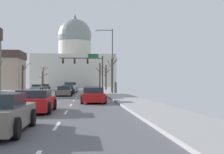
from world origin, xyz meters
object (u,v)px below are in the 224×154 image
at_px(signal_gantry, 87,64).
at_px(sedan_near_03, 93,93).
at_px(sedan_oncoming_01, 46,87).
at_px(sedan_near_05, 35,101).
at_px(sedan_oncoming_00, 37,88).
at_px(street_lamp_right, 110,56).
at_px(sedan_near_04, 93,96).
at_px(sedan_near_01, 68,90).
at_px(pedestrian_00, 116,86).
at_px(pickup_truck_near_00, 70,88).
at_px(sedan_near_02, 64,91).

height_order(signal_gantry, sedan_near_03, signal_gantry).
distance_m(sedan_near_03, sedan_oncoming_01, 43.94).
bearing_deg(sedan_near_05, sedan_oncoming_00, 99.18).
relative_size(street_lamp_right, sedan_near_04, 1.98).
distance_m(sedan_near_01, sedan_oncoming_01, 29.71).
bearing_deg(sedan_near_04, sedan_near_03, 89.25).
distance_m(sedan_near_05, pedestrian_00, 26.33).
bearing_deg(pickup_truck_near_00, sedan_near_03, -80.92).
bearing_deg(sedan_oncoming_01, sedan_near_04, -78.03).
distance_m(pickup_truck_near_00, pedestrian_00, 11.19).
relative_size(sedan_near_01, sedan_near_03, 1.07).
relative_size(sedan_near_05, sedan_oncoming_01, 0.96).
height_order(street_lamp_right, sedan_near_05, street_lamp_right).
bearing_deg(sedan_near_03, sedan_near_02, 116.01).
bearing_deg(sedan_near_04, signal_gantry, 90.79).
bearing_deg(sedan_oncoming_00, street_lamp_right, -55.74).
relative_size(pickup_truck_near_00, sedan_near_05, 1.21).
height_order(street_lamp_right, sedan_oncoming_00, street_lamp_right).
distance_m(pickup_truck_near_00, sedan_near_02, 14.20).
bearing_deg(sedan_oncoming_01, pedestrian_00, -65.50).
relative_size(sedan_near_03, sedan_near_05, 0.98).
relative_size(sedan_near_04, pedestrian_00, 2.53).
xyz_separation_m(sedan_near_01, sedan_near_03, (3.34, -13.84, -0.01)).
xyz_separation_m(sedan_near_02, pedestrian_00, (6.85, 5.39, 0.55)).
distance_m(sedan_near_04, sedan_near_05, 8.07).
bearing_deg(sedan_near_01, sedan_near_05, -90.28).
bearing_deg(sedan_near_03, pickup_truck_near_00, 99.08).
height_order(street_lamp_right, pickup_truck_near_00, street_lamp_right).
relative_size(sedan_near_05, pedestrian_00, 2.57).
relative_size(sedan_near_04, sedan_near_05, 0.99).
xyz_separation_m(pickup_truck_near_00, sedan_near_01, (0.02, -7.17, -0.16)).
distance_m(street_lamp_right, sedan_oncoming_01, 34.95).
distance_m(sedan_near_02, sedan_near_05, 19.99).
height_order(sedan_near_03, pedestrian_00, pedestrian_00).
bearing_deg(pickup_truck_near_00, sedan_oncoming_01, 107.93).
bearing_deg(sedan_near_05, sedan_near_02, 89.59).
bearing_deg(sedan_oncoming_01, sedan_near_01, -76.29).
bearing_deg(sedan_near_01, sedan_near_04, -80.60).
bearing_deg(sedan_oncoming_00, sedan_near_03, -70.73).
relative_size(signal_gantry, sedan_oncoming_01, 1.68).
xyz_separation_m(sedan_near_01, sedan_oncoming_00, (-7.08, 15.96, 0.02)).
height_order(sedan_near_02, sedan_near_05, sedan_near_05).
height_order(sedan_near_05, sedan_oncoming_00, sedan_oncoming_00).
bearing_deg(pedestrian_00, street_lamp_right, -119.06).
xyz_separation_m(street_lamp_right, sedan_near_04, (-2.72, -16.47, -4.74)).
xyz_separation_m(sedan_near_01, sedan_oncoming_01, (-7.04, 28.86, 0.02)).
bearing_deg(sedan_oncoming_01, sedan_oncoming_00, -90.19).
height_order(signal_gantry, pedestrian_00, signal_gantry).
xyz_separation_m(sedan_near_01, sedan_near_02, (0.01, -7.03, -0.02)).
xyz_separation_m(pickup_truck_near_00, sedan_oncoming_00, (-7.06, 8.79, -0.14)).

